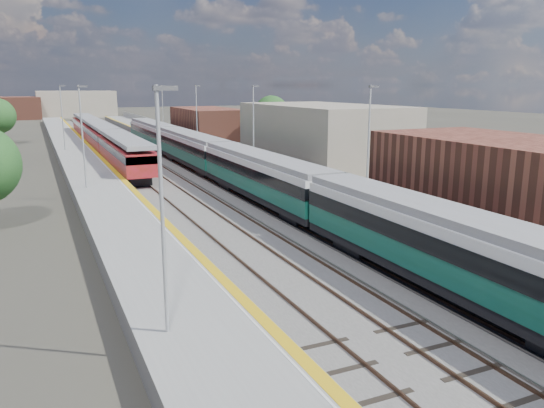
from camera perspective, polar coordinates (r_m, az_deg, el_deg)
ground at (r=59.36m, az=-10.85°, el=4.20°), size 320.00×320.00×0.00m
ballast_bed at (r=61.32m, az=-13.45°, el=4.37°), size 10.50×155.00×0.06m
tracks at (r=63.05m, az=-13.21°, el=4.67°), size 8.96×160.00×0.17m
platform_right at (r=63.06m, az=-6.72°, el=5.31°), size 4.70×155.00×8.52m
platform_left at (r=60.37m, az=-19.83°, el=4.31°), size 4.30×155.00×8.52m
buildings at (r=145.88m, az=-26.65°, el=12.22°), size 72.00×185.50×40.00m
green_train at (r=47.27m, az=-5.52°, el=4.85°), size 2.74×76.42×3.02m
red_train at (r=72.58m, az=-17.92°, el=6.99°), size 2.81×57.04×3.55m
tree_d at (r=79.58m, az=-0.07°, el=9.73°), size 5.20×5.20×7.04m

